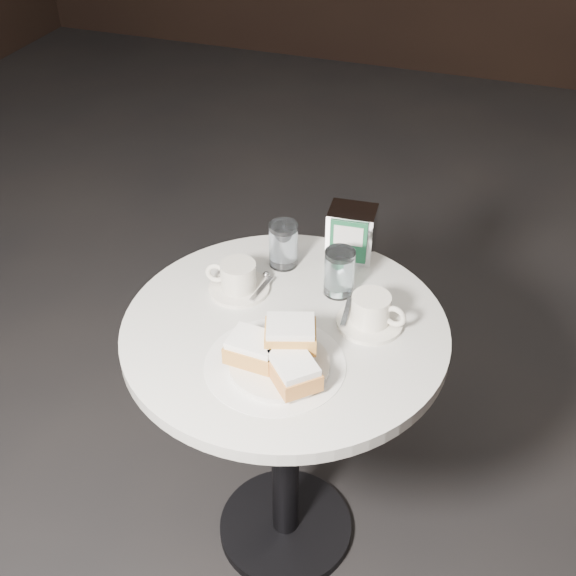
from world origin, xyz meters
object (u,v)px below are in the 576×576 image
Objects in this scene: coffee_cup_left at (238,279)px; coffee_cup_right at (371,313)px; cafe_table at (285,390)px; water_glass_right at (339,273)px; water_glass_left at (283,245)px; beignet_plate at (279,355)px; napkin_dispenser at (351,233)px.

coffee_cup_right reaches higher than coffee_cup_left.
coffee_cup_left reaches higher than cafe_table.
water_glass_right reaches higher than coffee_cup_right.
water_glass_left is at bearing 158.30° from coffee_cup_right.
beignet_plate is 0.27m from coffee_cup_left.
coffee_cup_left is (-0.14, 0.08, 0.23)m from cafe_table.
water_glass_left is 0.16m from water_glass_right.
water_glass_right reaches higher than beignet_plate.
coffee_cup_left is at bearing 129.40° from beignet_plate.
water_glass_left is at bearing 55.86° from coffee_cup_left.
water_glass_right is 0.86× the size of napkin_dispenser.
coffee_cup_right is at bearing -11.51° from coffee_cup_left.
water_glass_right is (0.15, -0.06, -0.00)m from water_glass_left.
beignet_plate is 0.43m from napkin_dispenser.
water_glass_left is 0.17m from napkin_dispenser.
coffee_cup_right is 1.48× the size of water_glass_left.
cafe_table is at bearing -69.86° from water_glass_left.
napkin_dispenser is (-0.01, 0.15, 0.01)m from water_glass_right.
coffee_cup_left is 0.30m from napkin_dispenser.
water_glass_left is at bearing 110.14° from cafe_table.
cafe_table is 4.78× the size of coffee_cup_left.
water_glass_right is at bearing -90.12° from napkin_dispenser.
napkin_dispenser reaches higher than beignet_plate.
beignet_plate is at bearing -75.61° from cafe_table.
napkin_dispenser is at bearing 94.82° from water_glass_right.
coffee_cup_left is 0.23m from water_glass_right.
water_glass_right is at bearing 81.32° from beignet_plate.
napkin_dispenser is at bearing 77.93° from cafe_table.
coffee_cup_right is 0.29m from water_glass_left.
napkin_dispenser is (0.20, 0.22, 0.03)m from coffee_cup_left.
water_glass_right reaches higher than coffee_cup_left.
napkin_dispenser is at bearing 85.97° from beignet_plate.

